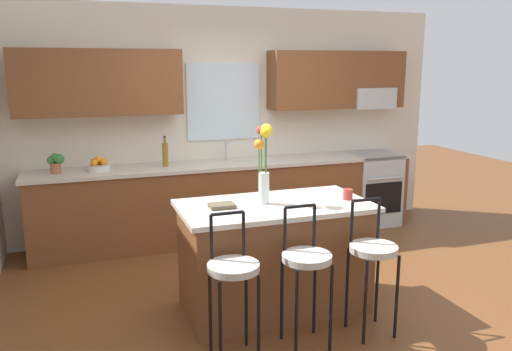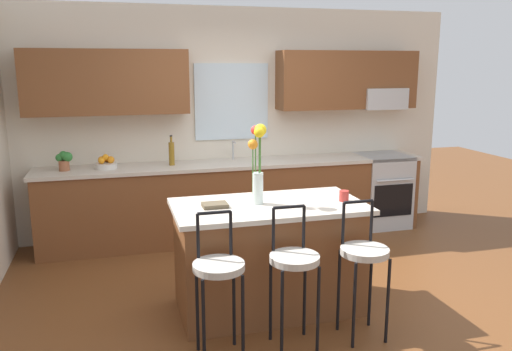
{
  "view_description": "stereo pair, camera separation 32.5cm",
  "coord_description": "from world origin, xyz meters",
  "px_view_note": "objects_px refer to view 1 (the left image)",
  "views": [
    {
      "loc": [
        -1.69,
        -4.0,
        2.04
      ],
      "look_at": [
        -0.09,
        0.55,
        1.0
      ],
      "focal_mm": 36.31,
      "sensor_mm": 36.0,
      "label": 1
    },
    {
      "loc": [
        -1.38,
        -4.1,
        2.04
      ],
      "look_at": [
        -0.09,
        0.55,
        1.0
      ],
      "focal_mm": 36.31,
      "sensor_mm": 36.0,
      "label": 2
    }
  ],
  "objects_px": {
    "kitchen_island": "(274,256)",
    "cookbook": "(222,206)",
    "mug_ceramic": "(348,194)",
    "potted_plant_small": "(56,162)",
    "fruit_bowl_oranges": "(99,165)",
    "bar_stool_near": "(233,274)",
    "bar_stool_middle": "(306,264)",
    "flower_vase": "(264,159)",
    "bottle_olive_oil": "(165,154)",
    "oven_range": "(371,188)",
    "bar_stool_far": "(373,255)"
  },
  "relations": [
    {
      "from": "oven_range",
      "to": "potted_plant_small",
      "type": "distance_m",
      "value": 3.84
    },
    {
      "from": "bar_stool_far",
      "to": "fruit_bowl_oranges",
      "type": "height_order",
      "value": "fruit_bowl_oranges"
    },
    {
      "from": "oven_range",
      "to": "bottle_olive_oil",
      "type": "xyz_separation_m",
      "value": [
        -2.65,
        0.02,
        0.6
      ]
    },
    {
      "from": "fruit_bowl_oranges",
      "to": "potted_plant_small",
      "type": "relative_size",
      "value": 1.13
    },
    {
      "from": "cookbook",
      "to": "bar_stool_near",
      "type": "bearing_deg",
      "value": -99.24
    },
    {
      "from": "potted_plant_small",
      "to": "bar_stool_far",
      "type": "bearing_deg",
      "value": -47.92
    },
    {
      "from": "kitchen_island",
      "to": "cookbook",
      "type": "height_order",
      "value": "cookbook"
    },
    {
      "from": "bar_stool_near",
      "to": "bar_stool_middle",
      "type": "bearing_deg",
      "value": 0.0
    },
    {
      "from": "fruit_bowl_oranges",
      "to": "cookbook",
      "type": "bearing_deg",
      "value": -65.45
    },
    {
      "from": "oven_range",
      "to": "kitchen_island",
      "type": "relative_size",
      "value": 0.59
    },
    {
      "from": "cookbook",
      "to": "fruit_bowl_oranges",
      "type": "height_order",
      "value": "fruit_bowl_oranges"
    },
    {
      "from": "bar_stool_middle",
      "to": "bottle_olive_oil",
      "type": "bearing_deg",
      "value": 102.9
    },
    {
      "from": "potted_plant_small",
      "to": "bar_stool_near",
      "type": "bearing_deg",
      "value": -65.04
    },
    {
      "from": "bar_stool_far",
      "to": "bottle_olive_oil",
      "type": "relative_size",
      "value": 3.05
    },
    {
      "from": "bar_stool_middle",
      "to": "potted_plant_small",
      "type": "bearing_deg",
      "value": 124.38
    },
    {
      "from": "bar_stool_far",
      "to": "potted_plant_small",
      "type": "distance_m",
      "value": 3.41
    },
    {
      "from": "mug_ceramic",
      "to": "cookbook",
      "type": "bearing_deg",
      "value": 174.35
    },
    {
      "from": "bar_stool_middle",
      "to": "bottle_olive_oil",
      "type": "distance_m",
      "value": 2.62
    },
    {
      "from": "flower_vase",
      "to": "cookbook",
      "type": "bearing_deg",
      "value": -178.44
    },
    {
      "from": "oven_range",
      "to": "bar_stool_near",
      "type": "xyz_separation_m",
      "value": [
        -2.63,
        -2.49,
        0.18
      ]
    },
    {
      "from": "mug_ceramic",
      "to": "cookbook",
      "type": "height_order",
      "value": "mug_ceramic"
    },
    {
      "from": "bar_stool_middle",
      "to": "potted_plant_small",
      "type": "distance_m",
      "value": 3.07
    },
    {
      "from": "kitchen_island",
      "to": "bar_stool_near",
      "type": "bearing_deg",
      "value": -131.07
    },
    {
      "from": "oven_range",
      "to": "bar_stool_middle",
      "type": "bearing_deg",
      "value": -129.81
    },
    {
      "from": "bar_stool_middle",
      "to": "cookbook",
      "type": "bearing_deg",
      "value": 124.07
    },
    {
      "from": "mug_ceramic",
      "to": "fruit_bowl_oranges",
      "type": "height_order",
      "value": "fruit_bowl_oranges"
    },
    {
      "from": "bar_stool_far",
      "to": "fruit_bowl_oranges",
      "type": "xyz_separation_m",
      "value": [
        -1.84,
        2.52,
        0.34
      ]
    },
    {
      "from": "flower_vase",
      "to": "cookbook",
      "type": "xyz_separation_m",
      "value": [
        -0.36,
        -0.01,
        -0.36
      ]
    },
    {
      "from": "bar_stool_middle",
      "to": "cookbook",
      "type": "xyz_separation_m",
      "value": [
        -0.44,
        0.66,
        0.3
      ]
    },
    {
      "from": "flower_vase",
      "to": "fruit_bowl_oranges",
      "type": "relative_size",
      "value": 2.73
    },
    {
      "from": "bar_stool_near",
      "to": "mug_ceramic",
      "type": "relative_size",
      "value": 11.58
    },
    {
      "from": "bar_stool_middle",
      "to": "mug_ceramic",
      "type": "distance_m",
      "value": 0.9
    },
    {
      "from": "cookbook",
      "to": "fruit_bowl_oranges",
      "type": "distance_m",
      "value": 2.05
    },
    {
      "from": "bar_stool_far",
      "to": "cookbook",
      "type": "height_order",
      "value": "bar_stool_far"
    },
    {
      "from": "mug_ceramic",
      "to": "potted_plant_small",
      "type": "relative_size",
      "value": 0.42
    },
    {
      "from": "bar_stool_far",
      "to": "mug_ceramic",
      "type": "relative_size",
      "value": 11.58
    },
    {
      "from": "bar_stool_middle",
      "to": "flower_vase",
      "type": "xyz_separation_m",
      "value": [
        -0.08,
        0.67,
        0.66
      ]
    },
    {
      "from": "mug_ceramic",
      "to": "potted_plant_small",
      "type": "xyz_separation_m",
      "value": [
        -2.35,
        1.97,
        0.07
      ]
    },
    {
      "from": "cookbook",
      "to": "fruit_bowl_oranges",
      "type": "xyz_separation_m",
      "value": [
        -0.85,
        1.86,
        0.04
      ]
    },
    {
      "from": "bar_stool_near",
      "to": "potted_plant_small",
      "type": "bearing_deg",
      "value": 114.96
    },
    {
      "from": "bar_stool_middle",
      "to": "bottle_olive_oil",
      "type": "height_order",
      "value": "bottle_olive_oil"
    },
    {
      "from": "oven_range",
      "to": "mug_ceramic",
      "type": "relative_size",
      "value": 10.22
    },
    {
      "from": "oven_range",
      "to": "bar_stool_near",
      "type": "bearing_deg",
      "value": -136.51
    },
    {
      "from": "bottle_olive_oil",
      "to": "potted_plant_small",
      "type": "xyz_separation_m",
      "value": [
        -1.14,
        -0.0,
        -0.02
      ]
    },
    {
      "from": "cookbook",
      "to": "bar_stool_far",
      "type": "bearing_deg",
      "value": -33.43
    },
    {
      "from": "flower_vase",
      "to": "potted_plant_small",
      "type": "distance_m",
      "value": 2.48
    },
    {
      "from": "mug_ceramic",
      "to": "cookbook",
      "type": "distance_m",
      "value": 1.08
    },
    {
      "from": "bar_stool_far",
      "to": "fruit_bowl_oranges",
      "type": "distance_m",
      "value": 3.14
    },
    {
      "from": "bar_stool_middle",
      "to": "potted_plant_small",
      "type": "relative_size",
      "value": 4.89
    },
    {
      "from": "mug_ceramic",
      "to": "bar_stool_near",
      "type": "bearing_deg",
      "value": -155.05
    }
  ]
}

